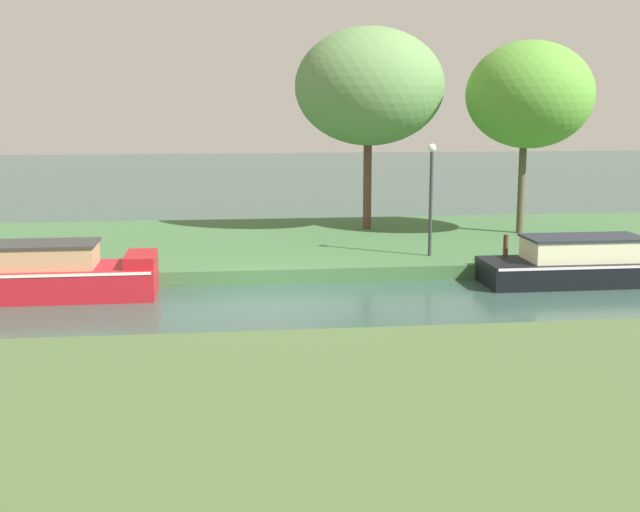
% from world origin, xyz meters
% --- Properties ---
extents(ground_plane, '(120.00, 120.00, 0.00)m').
position_xyz_m(ground_plane, '(0.00, 0.00, 0.00)').
color(ground_plane, '#314F45').
extents(riverbank_far, '(72.00, 10.00, 0.40)m').
position_xyz_m(riverbank_far, '(0.00, 7.00, 0.20)').
color(riverbank_far, '#3F693D').
rests_on(riverbank_far, ground_plane).
extents(riverbank_near, '(72.00, 10.00, 0.40)m').
position_xyz_m(riverbank_near, '(0.00, -9.00, 0.20)').
color(riverbank_near, '#4A6336').
rests_on(riverbank_near, ground_plane).
extents(red_barge, '(5.47, 1.87, 1.39)m').
position_xyz_m(red_barge, '(-5.68, 1.20, 0.60)').
color(red_barge, '#B11A24').
rests_on(red_barge, ground_plane).
extents(black_narrowboat, '(5.00, 1.86, 1.28)m').
position_xyz_m(black_narrowboat, '(8.25, 1.20, 0.53)').
color(black_narrowboat, black).
rests_on(black_narrowboat, ground_plane).
extents(willow_tree_left, '(5.10, 4.65, 6.92)m').
position_xyz_m(willow_tree_left, '(3.91, 8.78, 5.31)').
color(willow_tree_left, brown).
rests_on(willow_tree_left, riverbank_far).
extents(willow_tree_centre, '(4.16, 4.15, 6.39)m').
position_xyz_m(willow_tree_centre, '(8.93, 7.08, 5.03)').
color(willow_tree_centre, brown).
rests_on(willow_tree_centre, riverbank_far).
extents(lamp_post, '(0.24, 0.24, 3.24)m').
position_xyz_m(lamp_post, '(4.79, 3.57, 2.41)').
color(lamp_post, '#333338').
rests_on(lamp_post, riverbank_far).
extents(mooring_post_near, '(0.14, 0.14, 0.78)m').
position_xyz_m(mooring_post_near, '(6.63, 2.31, 0.79)').
color(mooring_post_near, '#4F3226').
rests_on(mooring_post_near, riverbank_far).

